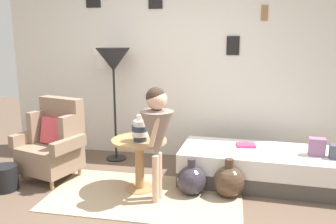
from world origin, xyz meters
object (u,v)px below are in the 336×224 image
Objects in this scene: armchair at (54,143)px; person_child at (157,129)px; magazine_basket at (5,178)px; demijohn_far at (229,181)px; floor_lamp at (113,63)px; book_on_daybed at (246,145)px; vase_striped at (140,130)px; demijohn_near at (191,180)px; side_table at (139,153)px; daybed at (262,167)px.

person_child is at bearing -15.66° from armchair.
demijohn_far is at bearing 7.16° from magazine_basket.
floor_lamp is 3.67× the size of demijohn_far.
person_child is at bearing -161.45° from demijohn_far.
vase_striped is at bearing -151.78° from book_on_daybed.
floor_lamp is at bearing 142.32° from demijohn_near.
magazine_basket is at bearing -168.49° from side_table.
daybed is at bearing 14.69° from magazine_basket.
book_on_daybed is 0.63m from demijohn_far.
person_child is at bearing -145.73° from demijohn_near.
side_table is at bearing 116.59° from vase_striped.
demijohn_near is at bearing -177.23° from demijohn_far.
vase_striped is 0.24× the size of person_child.
person_child is at bearing -42.88° from side_table.
magazine_basket is (-2.07, -0.29, -0.02)m from demijohn_near.
person_child is (1.37, -0.38, 0.34)m from armchair.
side_table reaches higher than demijohn_far.
demijohn_far is at bearing 3.62° from vase_striped.
side_table is (-1.37, -0.45, 0.22)m from daybed.
demijohn_near is at bearing -149.69° from daybed.
side_table is 1.54m from magazine_basket.
armchair is 0.50× the size of daybed.
book_on_daybed is at bearing 41.07° from person_child.
book_on_daybed is at bearing 44.39° from demijohn_near.
side_table is at bearing -179.52° from demijohn_far.
armchair is 3.41× the size of vase_striped.
side_table is at bearing 137.12° from person_child.
daybed is 1.25× the size of floor_lamp.
floor_lamp is (-1.97, 0.46, 1.16)m from daybed.
armchair is at bearing 50.57° from magazine_basket.
floor_lamp is at bearing 123.14° from vase_striped.
demijohn_far is (0.73, 0.25, -0.60)m from person_child.
vase_striped reaches higher than magazine_basket.
demijohn_near is (-0.59, -0.57, -0.25)m from book_on_daybed.
vase_striped is 1.32m from floor_lamp.
side_table is at bearing 178.92° from demijohn_near.
floor_lamp is at bearing 126.79° from person_child.
vase_striped is 0.70× the size of demijohn_near.
daybed is 2.33m from floor_lamp.
book_on_daybed is at bearing 25.64° from side_table.
armchair is 1.73m from demijohn_near.
book_on_daybed is (0.92, 0.80, -0.36)m from person_child.
armchair reaches higher than demijohn_near.
demijohn_far is (-0.19, -0.55, -0.24)m from book_on_daybed.
armchair is 2.39× the size of demijohn_near.
daybed is 1.61× the size of person_child.
floor_lamp is 1.92m from demijohn_near.
floor_lamp reaches higher than magazine_basket.
floor_lamp is at bearing 150.51° from demijohn_far.
floor_lamp is 1.93m from magazine_basket.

